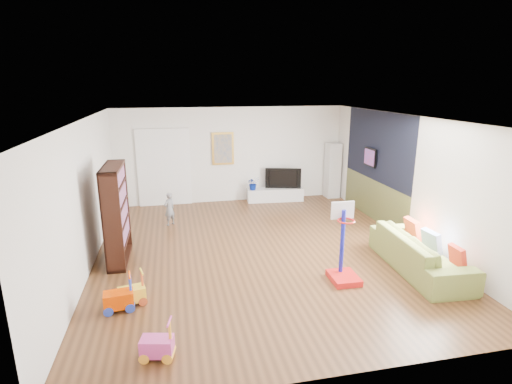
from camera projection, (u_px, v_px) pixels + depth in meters
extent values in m
cube|color=brown|center=(260.00, 251.00, 8.22)|extent=(6.50, 7.50, 0.00)
cube|color=white|center=(260.00, 118.00, 7.51)|extent=(6.50, 7.50, 0.00)
cube|color=silver|center=(232.00, 155.00, 11.40)|extent=(6.50, 0.00, 2.70)
cube|color=white|center=(336.00, 273.00, 4.33)|extent=(6.50, 0.00, 2.70)
cube|color=white|center=(85.00, 197.00, 7.21)|extent=(0.00, 7.50, 2.70)
cube|color=silver|center=(409.00, 179.00, 8.52)|extent=(0.00, 7.50, 2.70)
cube|color=black|center=(377.00, 146.00, 9.70)|extent=(0.01, 3.20, 1.70)
cube|color=brown|center=(373.00, 200.00, 10.06)|extent=(0.01, 3.20, 1.00)
cube|color=white|center=(164.00, 168.00, 11.06)|extent=(1.45, 0.06, 2.10)
cube|color=gold|center=(223.00, 149.00, 11.26)|extent=(0.62, 0.06, 0.92)
cube|color=#7F3F8C|center=(370.00, 157.00, 9.96)|extent=(0.04, 0.56, 0.46)
cube|color=silver|center=(275.00, 195.00, 11.66)|extent=(1.64, 0.51, 0.38)
cube|color=silver|center=(332.00, 170.00, 11.91)|extent=(0.40, 0.40, 1.63)
cube|color=black|center=(116.00, 214.00, 7.58)|extent=(0.34, 1.28, 1.87)
imported|color=olive|center=(419.00, 252.00, 7.32)|extent=(1.04, 2.37, 0.68)
cube|color=red|center=(346.00, 244.00, 6.80)|extent=(0.49, 0.59, 1.39)
cube|color=yellow|center=(131.00, 289.00, 6.16)|extent=(0.45, 0.33, 0.54)
cube|color=#E94300|center=(118.00, 293.00, 5.99)|extent=(0.46, 0.32, 0.58)
cube|color=#CD3D95|center=(157.00, 340.00, 4.94)|extent=(0.44, 0.32, 0.53)
imported|color=slate|center=(169.00, 209.00, 9.61)|extent=(0.35, 0.34, 0.81)
imported|color=black|center=(283.00, 177.00, 11.64)|extent=(1.03, 0.41, 0.60)
imported|color=navy|center=(253.00, 183.00, 11.40)|extent=(0.40, 0.36, 0.39)
cube|color=red|center=(457.00, 256.00, 6.70)|extent=(0.10, 0.35, 0.35)
cube|color=silver|center=(432.00, 242.00, 7.30)|extent=(0.14, 0.42, 0.42)
cube|color=#BE3B21|center=(413.00, 229.00, 7.93)|extent=(0.12, 0.42, 0.42)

